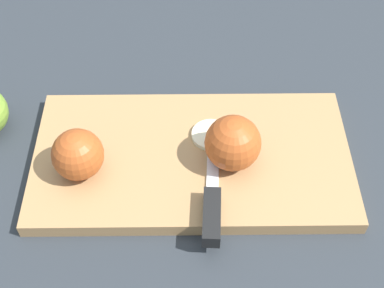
# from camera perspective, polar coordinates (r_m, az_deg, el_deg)

# --- Properties ---
(ground_plane) EXTENTS (4.00, 4.00, 0.00)m
(ground_plane) POSITION_cam_1_polar(r_m,az_deg,el_deg) (0.71, 0.00, -2.06)
(ground_plane) COLOR #282D33
(cutting_board) EXTENTS (0.42, 0.24, 0.02)m
(cutting_board) POSITION_cam_1_polar(r_m,az_deg,el_deg) (0.70, 0.00, -1.56)
(cutting_board) COLOR #A37A4C
(cutting_board) RESTS_ON ground_plane
(apple_half_left) EXTENTS (0.06, 0.06, 0.06)m
(apple_half_left) POSITION_cam_1_polar(r_m,az_deg,el_deg) (0.67, -12.07, -1.12)
(apple_half_left) COLOR #AD4C1E
(apple_half_left) RESTS_ON cutting_board
(apple_half_right) EXTENTS (0.07, 0.07, 0.07)m
(apple_half_right) POSITION_cam_1_polar(r_m,az_deg,el_deg) (0.66, 4.40, 0.08)
(apple_half_right) COLOR #AD4C1E
(apple_half_right) RESTS_ON cutting_board
(knife) EXTENTS (0.02, 0.15, 0.02)m
(knife) POSITION_cam_1_polar(r_m,az_deg,el_deg) (0.63, 2.12, -7.21)
(knife) COLOR silver
(knife) RESTS_ON cutting_board
(apple_slice) EXTENTS (0.05, 0.05, 0.01)m
(apple_slice) POSITION_cam_1_polar(r_m,az_deg,el_deg) (0.71, 2.03, 0.98)
(apple_slice) COLOR beige
(apple_slice) RESTS_ON cutting_board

